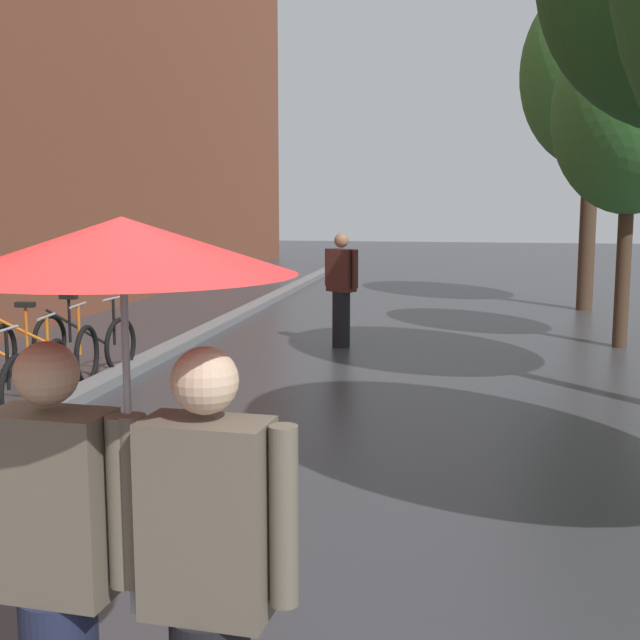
{
  "coord_description": "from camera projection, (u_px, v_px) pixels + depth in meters",
  "views": [
    {
      "loc": [
        0.92,
        -1.94,
        2.15
      ],
      "look_at": [
        -0.06,
        3.48,
        1.35
      ],
      "focal_mm": 46.99,
      "sensor_mm": 36.0,
      "label": 1
    }
  ],
  "objects": [
    {
      "name": "parked_bicycle_5",
      "position": [
        84.0,
        341.0,
        10.5
      ],
      "size": [
        1.16,
        0.82,
        0.96
      ],
      "color": "black",
      "rests_on": "ground"
    },
    {
      "name": "parked_bicycle_3",
      "position": [
        9.0,
        368.0,
        8.81
      ],
      "size": [
        1.16,
        0.84,
        0.96
      ],
      "color": "black",
      "rests_on": "ground"
    },
    {
      "name": "kerb_strip",
      "position": [
        192.0,
        338.0,
        12.66
      ],
      "size": [
        0.3,
        36.0,
        0.12
      ],
      "primitive_type": "cube",
      "color": "slate",
      "rests_on": "ground"
    },
    {
      "name": "street_tree_2",
      "position": [
        631.0,
        114.0,
        11.73
      ],
      "size": [
        2.2,
        2.2,
        4.74
      ],
      "color": "#473323",
      "rests_on": "ground"
    },
    {
      "name": "street_tree_3",
      "position": [
        595.0,
        74.0,
        15.62
      ],
      "size": [
        2.75,
        2.75,
        6.26
      ],
      "color": "#473323",
      "rests_on": "ground"
    },
    {
      "name": "pedestrian_walking_midground",
      "position": [
        341.0,
        289.0,
        12.1
      ],
      "size": [
        0.52,
        0.39,
        1.66
      ],
      "color": "black",
      "rests_on": "ground"
    },
    {
      "name": "parked_bicycle_4",
      "position": [
        44.0,
        352.0,
        9.76
      ],
      "size": [
        1.14,
        0.79,
        0.96
      ],
      "color": "black",
      "rests_on": "ground"
    },
    {
      "name": "couple_under_umbrella",
      "position": [
        127.0,
        442.0,
        2.66
      ],
      "size": [
        1.13,
        1.09,
        2.1
      ],
      "color": "#1E233D",
      "rests_on": "ground"
    }
  ]
}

